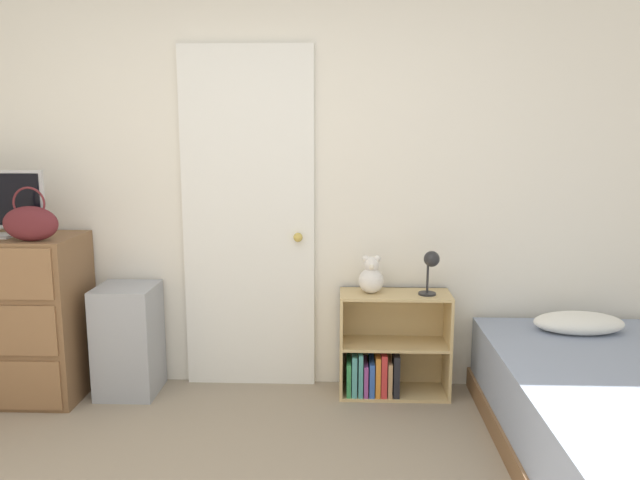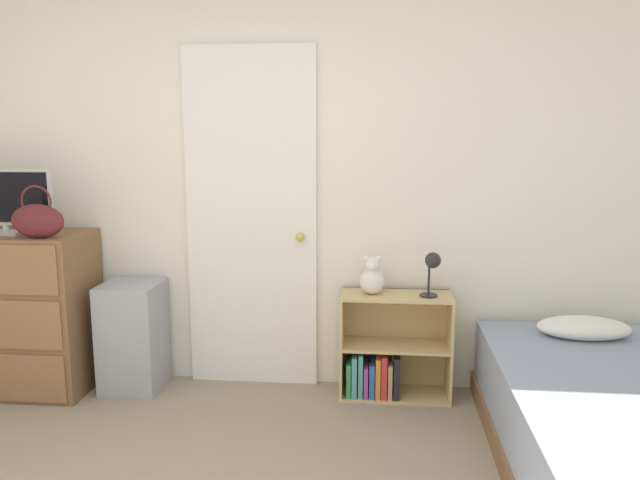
{
  "view_description": "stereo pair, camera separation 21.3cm",
  "coord_description": "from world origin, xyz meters",
  "px_view_note": "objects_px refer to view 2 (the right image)",
  "views": [
    {
      "loc": [
        0.5,
        -1.71,
        1.59
      ],
      "look_at": [
        0.37,
        1.81,
        0.97
      ],
      "focal_mm": 35.0,
      "sensor_mm": 36.0,
      "label": 1
    },
    {
      "loc": [
        0.72,
        -1.7,
        1.59
      ],
      "look_at": [
        0.37,
        1.81,
        0.97
      ],
      "focal_mm": 35.0,
      "sensor_mm": 36.0,
      "label": 2
    }
  ],
  "objects_px": {
    "storage_bin": "(133,336)",
    "tv": "(3,200)",
    "handbag": "(38,220)",
    "bookshelf": "(386,356)",
    "dresser": "(22,312)",
    "teddy_bear": "(372,278)",
    "desk_lamp": "(432,266)",
    "bed": "(629,435)"
  },
  "relations": [
    {
      "from": "handbag",
      "to": "bookshelf",
      "type": "xyz_separation_m",
      "value": [
        1.99,
        0.27,
        -0.84
      ]
    },
    {
      "from": "handbag",
      "to": "bookshelf",
      "type": "relative_size",
      "value": 0.48
    },
    {
      "from": "desk_lamp",
      "to": "bookshelf",
      "type": "bearing_deg",
      "value": 170.16
    },
    {
      "from": "storage_bin",
      "to": "bookshelf",
      "type": "relative_size",
      "value": 1.02
    },
    {
      "from": "tv",
      "to": "handbag",
      "type": "height_order",
      "value": "tv"
    },
    {
      "from": "dresser",
      "to": "tv",
      "type": "bearing_deg",
      "value": -148.92
    },
    {
      "from": "dresser",
      "to": "storage_bin",
      "type": "relative_size",
      "value": 1.46
    },
    {
      "from": "dresser",
      "to": "desk_lamp",
      "type": "distance_m",
      "value": 2.5
    },
    {
      "from": "dresser",
      "to": "desk_lamp",
      "type": "height_order",
      "value": "dresser"
    },
    {
      "from": "dresser",
      "to": "tv",
      "type": "relative_size",
      "value": 1.63
    },
    {
      "from": "storage_bin",
      "to": "teddy_bear",
      "type": "xyz_separation_m",
      "value": [
        1.47,
        0.04,
        0.4
      ]
    },
    {
      "from": "dresser",
      "to": "teddy_bear",
      "type": "height_order",
      "value": "dresser"
    },
    {
      "from": "desk_lamp",
      "to": "tv",
      "type": "bearing_deg",
      "value": -177.85
    },
    {
      "from": "handbag",
      "to": "tv",
      "type": "bearing_deg",
      "value": 154.99
    },
    {
      "from": "storage_bin",
      "to": "dresser",
      "type": "bearing_deg",
      "value": -174.08
    },
    {
      "from": "dresser",
      "to": "teddy_bear",
      "type": "bearing_deg",
      "value": 2.91
    },
    {
      "from": "storage_bin",
      "to": "teddy_bear",
      "type": "relative_size",
      "value": 2.92
    },
    {
      "from": "bookshelf",
      "to": "storage_bin",
      "type": "bearing_deg",
      "value": -178.39
    },
    {
      "from": "storage_bin",
      "to": "bed",
      "type": "distance_m",
      "value": 2.77
    },
    {
      "from": "desk_lamp",
      "to": "bed",
      "type": "distance_m",
      "value": 1.3
    },
    {
      "from": "handbag",
      "to": "bed",
      "type": "height_order",
      "value": "handbag"
    },
    {
      "from": "bookshelf",
      "to": "handbag",
      "type": "bearing_deg",
      "value": -172.31
    },
    {
      "from": "teddy_bear",
      "to": "tv",
      "type": "bearing_deg",
      "value": -176.48
    },
    {
      "from": "storage_bin",
      "to": "teddy_bear",
      "type": "bearing_deg",
      "value": 1.53
    },
    {
      "from": "desk_lamp",
      "to": "teddy_bear",
      "type": "bearing_deg",
      "value": 173.51
    },
    {
      "from": "storage_bin",
      "to": "tv",
      "type": "bearing_deg",
      "value": -172.4
    },
    {
      "from": "tv",
      "to": "storage_bin",
      "type": "bearing_deg",
      "value": 7.6
    },
    {
      "from": "storage_bin",
      "to": "bed",
      "type": "relative_size",
      "value": 0.33
    },
    {
      "from": "storage_bin",
      "to": "bookshelf",
      "type": "bearing_deg",
      "value": 1.61
    },
    {
      "from": "dresser",
      "to": "storage_bin",
      "type": "distance_m",
      "value": 0.69
    },
    {
      "from": "storage_bin",
      "to": "teddy_bear",
      "type": "height_order",
      "value": "teddy_bear"
    },
    {
      "from": "storage_bin",
      "to": "handbag",
      "type": "bearing_deg",
      "value": -152.44
    },
    {
      "from": "storage_bin",
      "to": "desk_lamp",
      "type": "xyz_separation_m",
      "value": [
        1.81,
        -0.0,
        0.48
      ]
    },
    {
      "from": "dresser",
      "to": "bookshelf",
      "type": "bearing_deg",
      "value": 2.91
    },
    {
      "from": "teddy_bear",
      "to": "dresser",
      "type": "bearing_deg",
      "value": -177.09
    },
    {
      "from": "dresser",
      "to": "desk_lamp",
      "type": "relative_size",
      "value": 3.7
    },
    {
      "from": "dresser",
      "to": "bed",
      "type": "xyz_separation_m",
      "value": [
        3.31,
        -0.74,
        -0.26
      ]
    },
    {
      "from": "desk_lamp",
      "to": "storage_bin",
      "type": "bearing_deg",
      "value": 180.0
    },
    {
      "from": "desk_lamp",
      "to": "handbag",
      "type": "bearing_deg",
      "value": -174.28
    },
    {
      "from": "handbag",
      "to": "teddy_bear",
      "type": "xyz_separation_m",
      "value": [
        1.9,
        0.26,
        -0.35
      ]
    },
    {
      "from": "tv",
      "to": "bookshelf",
      "type": "distance_m",
      "value": 2.46
    },
    {
      "from": "tv",
      "to": "handbag",
      "type": "relative_size",
      "value": 1.92
    }
  ]
}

